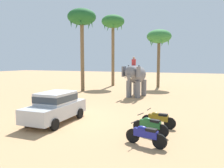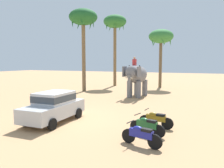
% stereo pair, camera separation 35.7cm
% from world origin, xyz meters
% --- Properties ---
extents(ground_plane, '(120.00, 120.00, 0.00)m').
position_xyz_m(ground_plane, '(0.00, 0.00, 0.00)').
color(ground_plane, tan).
extents(car_sedan_foreground, '(1.95, 4.14, 1.70)m').
position_xyz_m(car_sedan_foreground, '(-0.32, -0.52, 0.93)').
color(car_sedan_foreground, '#B7BABF').
rests_on(car_sedan_foreground, ground).
extents(elephant_with_mahout, '(1.84, 3.93, 3.88)m').
position_xyz_m(elephant_with_mahout, '(1.29, 10.10, 1.99)').
color(elephant_with_mahout, slate).
rests_on(elephant_with_mahout, ground).
extents(motorcycle_nearest_camera, '(1.78, 0.63, 0.94)m').
position_xyz_m(motorcycle_nearest_camera, '(5.21, -2.09, 0.46)').
color(motorcycle_nearest_camera, black).
rests_on(motorcycle_nearest_camera, ground).
extents(motorcycle_second_in_row, '(1.77, 0.68, 0.94)m').
position_xyz_m(motorcycle_second_in_row, '(5.10, -0.70, 0.46)').
color(motorcycle_second_in_row, black).
rests_on(motorcycle_second_in_row, ground).
extents(motorcycle_mid_row, '(1.80, 0.55, 0.94)m').
position_xyz_m(motorcycle_mid_row, '(5.23, 0.61, 0.46)').
color(motorcycle_mid_row, black).
rests_on(motorcycle_mid_row, ground).
extents(palm_tree_behind_elephant, '(3.20, 3.20, 9.93)m').
position_xyz_m(palm_tree_behind_elephant, '(-4.53, 18.60, 8.66)').
color(palm_tree_behind_elephant, brown).
rests_on(palm_tree_behind_elephant, ground).
extents(palm_tree_near_hut, '(3.20, 3.20, 9.33)m').
position_xyz_m(palm_tree_near_hut, '(-5.47, 11.55, 8.10)').
color(palm_tree_near_hut, brown).
rests_on(palm_tree_near_hut, ground).
extents(palm_tree_left_of_road, '(3.20, 3.20, 7.63)m').
position_xyz_m(palm_tree_left_of_road, '(1.87, 18.93, 6.52)').
color(palm_tree_left_of_road, brown).
rests_on(palm_tree_left_of_road, ground).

